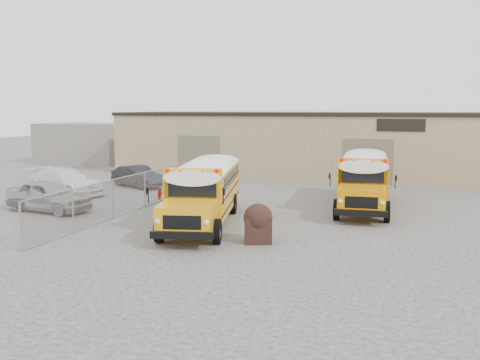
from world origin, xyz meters
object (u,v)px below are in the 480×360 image
(school_bus_right, at_px, (366,164))
(car_white, at_px, (65,182))
(car_silver, at_px, (49,196))
(school_bus_left, at_px, (221,172))
(car_dark, at_px, (138,176))
(tarp_bundle, at_px, (258,223))

(school_bus_right, height_order, car_white, school_bus_right)
(car_silver, bearing_deg, school_bus_left, -41.69)
(school_bus_right, relative_size, car_dark, 2.31)
(car_white, relative_size, car_dark, 1.28)
(school_bus_left, distance_m, tarp_bundle, 9.48)
(school_bus_right, relative_size, tarp_bundle, 6.40)
(school_bus_right, xyz_separation_m, car_dark, (-13.89, -3.28, -0.90))
(car_silver, bearing_deg, car_dark, 8.23)
(tarp_bundle, distance_m, car_dark, 15.96)
(school_bus_right, bearing_deg, car_dark, -166.73)
(tarp_bundle, xyz_separation_m, car_white, (-13.74, 7.19, -0.00))
(school_bus_left, xyz_separation_m, car_white, (-9.21, -1.09, -0.81))
(car_white, bearing_deg, tarp_bundle, -101.36)
(school_bus_left, bearing_deg, car_silver, -140.41)
(car_silver, distance_m, car_dark, 8.64)
(tarp_bundle, bearing_deg, car_silver, 166.89)
(car_silver, bearing_deg, car_white, 36.45)
(tarp_bundle, xyz_separation_m, car_dark, (-11.28, 11.29, -0.08))
(car_silver, relative_size, car_dark, 1.09)
(school_bus_left, relative_size, car_white, 1.83)
(school_bus_left, xyz_separation_m, car_silver, (-6.82, -5.64, -0.81))
(car_white, bearing_deg, car_dark, -14.78)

